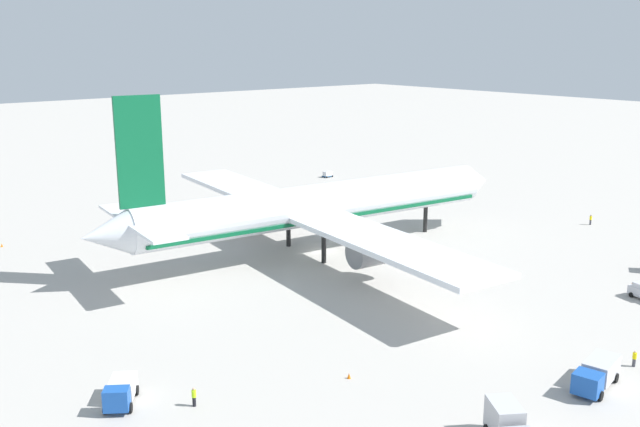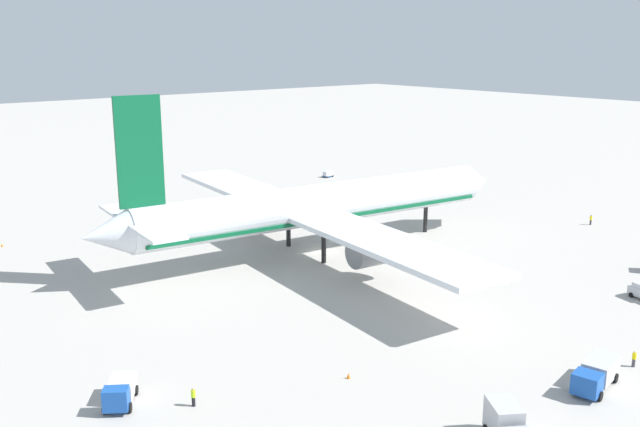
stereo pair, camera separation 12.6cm
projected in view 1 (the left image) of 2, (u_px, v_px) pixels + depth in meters
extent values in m
plane|color=#ADA8A0|center=(322.00, 251.00, 107.67)|extent=(600.00, 600.00, 0.00)
cylinder|color=silver|center=(322.00, 204.00, 105.88)|extent=(59.30, 13.20, 6.15)
cone|color=silver|center=(476.00, 181.00, 122.63)|extent=(5.61, 6.58, 6.03)
cone|color=silver|center=(105.00, 235.00, 88.82)|extent=(6.81, 6.54, 5.84)
cube|color=#0C5933|center=(140.00, 152.00, 89.03)|extent=(6.02, 1.22, 14.22)
cube|color=silver|center=(125.00, 212.00, 95.84)|extent=(5.59, 10.64, 0.36)
cube|color=silver|center=(156.00, 231.00, 86.00)|extent=(5.59, 10.64, 0.36)
cube|color=silver|center=(244.00, 189.00, 121.11)|extent=(13.07, 35.19, 0.70)
cylinder|color=slate|center=(263.00, 205.00, 117.90)|extent=(4.94, 3.81, 3.29)
cube|color=silver|center=(390.00, 245.00, 88.01)|extent=(13.07, 35.19, 0.70)
cylinder|color=slate|center=(371.00, 251.00, 93.31)|extent=(6.16, 4.66, 4.00)
cylinder|color=black|center=(425.00, 219.00, 117.96)|extent=(0.70, 0.70, 4.36)
cylinder|color=black|center=(288.00, 233.00, 109.75)|extent=(0.70, 0.70, 4.36)
cylinder|color=black|center=(324.00, 248.00, 101.45)|extent=(0.70, 0.70, 4.36)
cube|color=#0C5933|center=(322.00, 215.00, 106.29)|extent=(56.92, 12.62, 0.50)
cube|color=#194CA5|center=(588.00, 383.00, 63.28)|extent=(2.53, 2.73, 1.91)
cube|color=#B2B2B7|center=(601.00, 368.00, 66.14)|extent=(4.72, 3.18, 1.92)
cube|color=black|center=(585.00, 381.00, 62.61)|extent=(0.48, 1.95, 0.84)
cylinder|color=black|center=(601.00, 396.00, 62.95)|extent=(0.94, 0.48, 0.90)
cylinder|color=black|center=(574.00, 388.00, 64.38)|extent=(0.94, 0.48, 0.90)
cylinder|color=black|center=(616.00, 378.00, 66.34)|extent=(0.94, 0.48, 0.90)
cylinder|color=black|center=(591.00, 371.00, 67.77)|extent=(0.94, 0.48, 0.90)
cube|color=#194CA5|center=(117.00, 399.00, 60.47)|extent=(2.60, 2.44, 1.93)
cube|color=silver|center=(123.00, 386.00, 63.10)|extent=(3.51, 3.74, 1.51)
cube|color=black|center=(115.00, 397.00, 59.85)|extent=(1.52, 1.10, 0.85)
cylinder|color=black|center=(130.00, 408.00, 60.93)|extent=(0.76, 0.91, 0.90)
cylinder|color=black|center=(105.00, 409.00, 60.76)|extent=(0.76, 0.91, 0.90)
cylinder|color=black|center=(137.00, 390.00, 63.99)|extent=(0.76, 0.91, 0.90)
cylinder|color=black|center=(113.00, 391.00, 63.83)|extent=(0.76, 0.91, 0.90)
cube|color=#B2B2B7|center=(504.00, 419.00, 56.58)|extent=(3.72, 4.06, 2.73)
cylinder|color=black|center=(631.00, 295.00, 88.28)|extent=(0.37, 0.67, 0.64)
cube|color=#26598C|center=(451.00, 190.00, 149.93)|extent=(2.91, 2.81, 0.15)
cylinder|color=#333338|center=(444.00, 190.00, 149.99)|extent=(0.50, 0.46, 0.08)
cube|color=silver|center=(451.00, 188.00, 149.81)|extent=(2.50, 2.42, 0.88)
cylinder|color=black|center=(447.00, 191.00, 149.31)|extent=(0.38, 0.36, 0.40)
cylinder|color=black|center=(446.00, 190.00, 150.67)|extent=(0.38, 0.36, 0.40)
cylinder|color=black|center=(457.00, 191.00, 149.24)|extent=(0.38, 0.36, 0.40)
cylinder|color=black|center=(456.00, 190.00, 150.60)|extent=(0.38, 0.36, 0.40)
cube|color=#26598C|center=(328.00, 176.00, 165.52)|extent=(2.48, 1.50, 0.15)
cylinder|color=#333338|center=(323.00, 177.00, 164.54)|extent=(0.60, 0.11, 0.08)
cube|color=silver|center=(328.00, 174.00, 165.38)|extent=(2.08, 1.35, 1.02)
cylinder|color=black|center=(327.00, 177.00, 164.44)|extent=(0.40, 0.14, 0.40)
cylinder|color=black|center=(323.00, 176.00, 165.45)|extent=(0.40, 0.14, 0.40)
cylinder|color=black|center=(332.00, 176.00, 165.63)|extent=(0.40, 0.14, 0.40)
cylinder|color=black|center=(328.00, 175.00, 166.64)|extent=(0.40, 0.14, 0.40)
cylinder|color=black|center=(194.00, 402.00, 61.99)|extent=(0.41, 0.41, 0.88)
cylinder|color=#B2F219|center=(194.00, 394.00, 61.81)|extent=(0.52, 0.52, 0.66)
sphere|color=tan|center=(194.00, 389.00, 61.70)|extent=(0.24, 0.24, 0.24)
cylinder|color=#3F3F47|center=(634.00, 363.00, 69.54)|extent=(0.33, 0.33, 0.83)
cylinder|color=yellow|center=(635.00, 356.00, 69.36)|extent=(0.41, 0.41, 0.62)
sphere|color=beige|center=(635.00, 352.00, 69.26)|extent=(0.23, 0.23, 0.23)
cylinder|color=#3F3F47|center=(590.00, 222.00, 122.88)|extent=(0.44, 0.44, 0.87)
cylinder|color=yellow|center=(591.00, 218.00, 122.70)|extent=(0.55, 0.55, 0.65)
sphere|color=#8C6647|center=(591.00, 216.00, 122.59)|extent=(0.24, 0.24, 0.24)
cone|color=orange|center=(307.00, 186.00, 154.43)|extent=(0.36, 0.36, 0.55)
cone|color=orange|center=(2.00, 245.00, 109.78)|extent=(0.36, 0.36, 0.55)
cone|color=orange|center=(349.00, 376.00, 67.12)|extent=(0.36, 0.36, 0.55)
cone|color=orange|center=(632.00, 284.00, 92.43)|extent=(0.36, 0.36, 0.55)
cone|color=orange|center=(297.00, 191.00, 148.66)|extent=(0.36, 0.36, 0.55)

